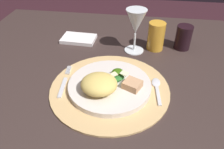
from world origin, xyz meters
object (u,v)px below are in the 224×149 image
dining_table (98,90)px  spoon (157,86)px  dark_tumbler (183,37)px  napkin (79,39)px  dinner_plate (110,85)px  amber_tumbler (156,36)px  fork (64,82)px  wine_glass (136,23)px

dining_table → spoon: size_ratio=8.76×
dining_table → dark_tumbler: 0.40m
napkin → dinner_plate: bearing=-59.0°
dining_table → amber_tumbler: 0.31m
fork → dark_tumbler: size_ratio=1.71×
napkin → wine_glass: (0.24, -0.05, 0.11)m
amber_tumbler → dark_tumbler: bearing=10.4°
dining_table → wine_glass: 0.29m
amber_tumbler → fork: bearing=-137.0°
dinner_plate → fork: 0.15m
napkin → wine_glass: size_ratio=0.83×
fork → napkin: size_ratio=1.16×
fork → spoon: size_ratio=1.28×
dining_table → fork: (-0.08, -0.12, 0.13)m
spoon → wine_glass: size_ratio=0.75×
fork → dark_tumbler: (0.40, 0.29, 0.04)m
dinner_plate → wine_glass: wine_glass is taller
amber_tumbler → dark_tumbler: amber_tumbler is taller
napkin → dark_tumbler: size_ratio=1.47×
fork → amber_tumbler: bearing=43.0°
dinner_plate → wine_glass: 0.27m
fork → amber_tumbler: amber_tumbler is taller
dining_table → dinner_plate: dinner_plate is taller
spoon → amber_tumbler: bearing=90.8°
napkin → wine_glass: 0.27m
spoon → napkin: napkin is taller
dark_tumbler → dinner_plate: bearing=-130.4°
dark_tumbler → amber_tumbler: bearing=-169.6°
dinner_plate → dark_tumbler: 0.39m
dinner_plate → napkin: dinner_plate is taller
dinner_plate → napkin: bearing=121.0°
dinner_plate → dining_table: bearing=119.3°
dining_table → dark_tumbler: (0.32, 0.17, 0.16)m
fork → dark_tumbler: bearing=36.2°
spoon → dark_tumbler: dark_tumbler is taller
dining_table → fork: fork is taller
dark_tumbler → wine_glass: bearing=-165.7°
fork → amber_tumbler: size_ratio=1.48×
spoon → dark_tumbler: bearing=68.8°
dinner_plate → napkin: (-0.18, 0.30, -0.01)m
fork → dark_tumbler: dark_tumbler is taller
wine_glass → dark_tumbler: size_ratio=1.77×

